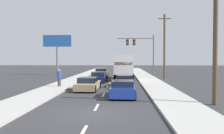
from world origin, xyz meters
The scene contains 15 objects.
ground_plane centered at (0.00, 25.00, 0.00)m, with size 140.00×140.00×0.00m, color #333335.
sidewalk_right centered at (4.96, 20.00, 0.07)m, with size 2.83×80.00×0.14m, color #B2AFA8.
sidewalk_left centered at (-4.96, 20.00, 0.07)m, with size 2.83×80.00×0.14m, color #B2AFA8.
lane_markings centered at (0.00, 21.56, 0.00)m, with size 0.14×62.00×0.01m.
car_orange centered at (-1.83, 25.26, 0.62)m, with size 2.00×4.33×1.38m.
car_navy centered at (-1.46, 17.31, 0.56)m, with size 1.97×4.60×1.26m.
car_tan centered at (-1.63, 9.30, 0.54)m, with size 2.02×4.50×1.19m.
box_truck centered at (1.69, 20.64, 1.98)m, with size 2.72×8.73×3.37m.
car_maroon centered at (1.70, 11.93, 0.58)m, with size 1.86×4.66×1.24m.
car_blue centered at (1.54, 5.54, 0.58)m, with size 1.99×4.09×1.23m.
traffic_signal_mast centered at (4.13, 27.67, 4.99)m, with size 6.10×0.69×6.84m.
utility_pole_near centered at (7.23, 2.56, 4.68)m, with size 1.80×0.28×9.08m.
utility_pole_mid centered at (7.37, 21.87, 4.69)m, with size 1.80×0.28×9.10m.
roadside_billboard centered at (-9.86, 29.17, 5.12)m, with size 4.93×0.36×6.99m.
pedestrian_near_corner centered at (-4.77, 11.14, 0.97)m, with size 0.38×0.38×1.67m.
Camera 1 is at (1.56, -12.74, 2.87)m, focal length 39.09 mm.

